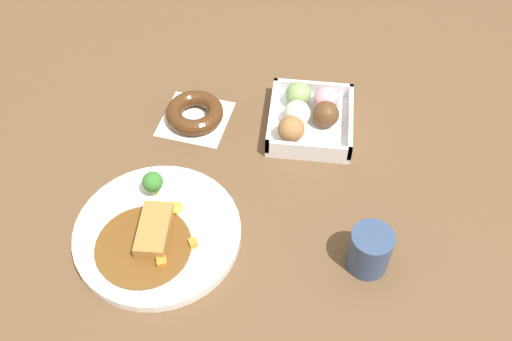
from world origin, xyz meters
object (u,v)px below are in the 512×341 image
Objects in this scene: curry_plate at (156,232)px; coffee_mug at (370,250)px; donut_box at (309,115)px; chocolate_ring_donut at (195,113)px.

coffee_mug is (0.01, 0.36, 0.03)m from curry_plate.
donut_box is (-0.30, 0.24, 0.01)m from curry_plate.
curry_plate is 0.36m from coffee_mug.
chocolate_ring_donut is (0.01, -0.23, -0.01)m from donut_box.
donut_box is at bearing 140.73° from curry_plate.
chocolate_ring_donut is 0.46m from coffee_mug.
coffee_mug reaches higher than chocolate_ring_donut.
chocolate_ring_donut is (-0.29, 0.01, 0.00)m from curry_plate.
curry_plate is 0.39m from donut_box.
curry_plate is 0.29m from chocolate_ring_donut.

